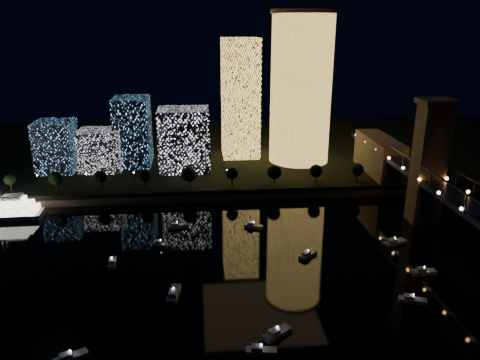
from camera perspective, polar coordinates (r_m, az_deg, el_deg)
The scene contains 9 objects.
ground at distance 144.24m, azimuth 5.87°, elevation -13.91°, with size 520.00×520.00×0.00m, color black.
far_bank at distance 289.96m, azimuth -0.07°, elevation 3.74°, with size 420.00×160.00×5.00m, color black.
seawall at distance 216.34m, azimuth 1.80°, elevation -1.85°, with size 420.00×6.00×3.00m, color #6B5E4C.
tower_cylindrical at distance 252.68m, azimuth 7.45°, elevation 11.05°, with size 34.00×34.00×78.50m.
tower_rectangular at distance 261.39m, azimuth 0.05°, elevation 9.88°, with size 20.28×20.28×64.54m, color #F9BC4F.
midrise_blocks at distance 247.61m, azimuth -13.13°, elevation 4.79°, with size 86.55×34.18×35.62m.
motorboats at distance 153.10m, azimuth 2.42°, elevation -11.37°, with size 111.98×80.68×2.78m.
esplanade_trees at distance 217.54m, azimuth -4.52°, elevation 0.72°, with size 165.67×7.00×9.00m.
street_lamps at distance 223.85m, azimuth -7.23°, elevation 0.76°, with size 132.70×0.70×5.65m.
Camera 1 is at (-25.36, -118.91, 77.61)m, focal length 35.00 mm.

